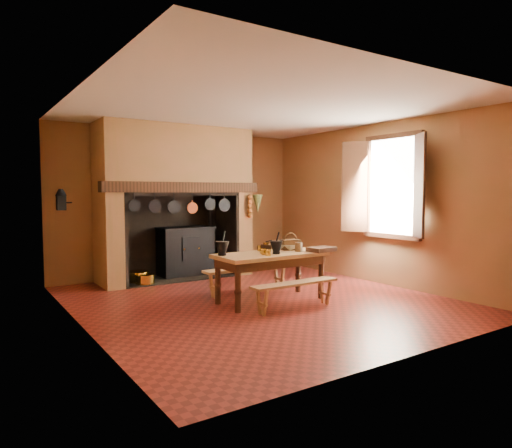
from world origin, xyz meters
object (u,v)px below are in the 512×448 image
(bench_front, at_px, (295,289))
(coffee_grinder, at_px, (266,248))
(wicker_basket, at_px, (290,244))
(iron_range, at_px, (186,251))
(work_table, at_px, (271,261))
(mixing_bowl, at_px, (289,247))

(bench_front, bearing_deg, coffee_grinder, 91.82)
(bench_front, xyz_separation_m, coffee_grinder, (-0.02, 0.67, 0.50))
(bench_front, xyz_separation_m, wicker_basket, (0.47, 0.72, 0.52))
(iron_range, xyz_separation_m, wicker_basket, (0.64, -2.44, 0.32))
(bench_front, relative_size, coffee_grinder, 7.43)
(wicker_basket, bearing_deg, coffee_grinder, -158.48)
(iron_range, height_order, work_table, iron_range)
(mixing_bowl, distance_m, wicker_basket, 0.05)
(iron_range, distance_m, mixing_bowl, 2.52)
(work_table, xyz_separation_m, mixing_bowl, (0.47, 0.17, 0.16))
(work_table, bearing_deg, bench_front, -90.00)
(work_table, relative_size, coffee_grinder, 9.13)
(work_table, xyz_separation_m, bench_front, (0.00, -0.57, -0.32))
(mixing_bowl, bearing_deg, coffee_grinder, -171.04)
(iron_range, bearing_deg, wicker_basket, -75.38)
(coffee_grinder, bearing_deg, bench_front, -74.56)
(bench_front, relative_size, mixing_bowl, 3.76)
(bench_front, bearing_deg, work_table, 90.00)
(work_table, xyz_separation_m, wicker_basket, (0.47, 0.15, 0.20))
(bench_front, distance_m, coffee_grinder, 0.83)
(mixing_bowl, xyz_separation_m, wicker_basket, (0.01, -0.02, 0.04))
(bench_front, bearing_deg, mixing_bowl, 57.79)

